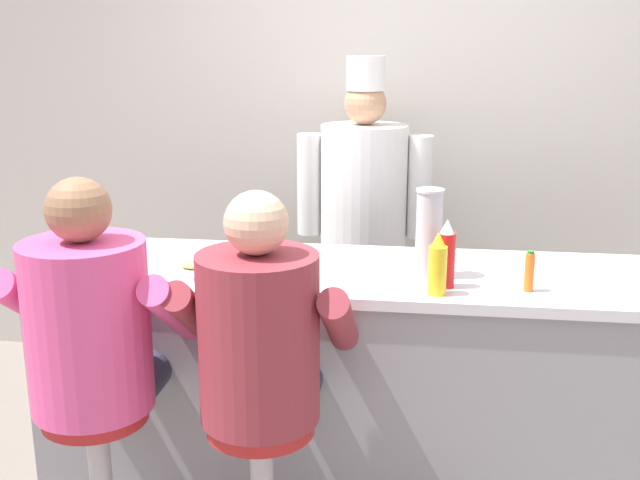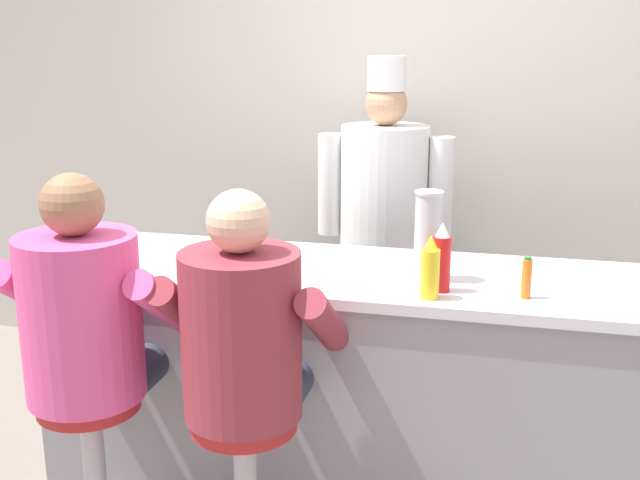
# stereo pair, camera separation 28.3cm
# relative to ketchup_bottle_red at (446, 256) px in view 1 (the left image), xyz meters

# --- Properties ---
(wall_back) EXTENTS (10.00, 0.06, 2.70)m
(wall_back) POSITION_rel_ketchup_bottle_red_xyz_m (-0.19, 1.52, 0.27)
(wall_back) COLOR beige
(wall_back) RESTS_ON ground_plane
(diner_counter) EXTENTS (2.77, 0.71, 0.97)m
(diner_counter) POSITION_rel_ketchup_bottle_red_xyz_m (-0.19, 0.18, -0.60)
(diner_counter) COLOR gray
(diner_counter) RESTS_ON ground_plane
(ketchup_bottle_red) EXTENTS (0.06, 0.06, 0.25)m
(ketchup_bottle_red) POSITION_rel_ketchup_bottle_red_xyz_m (0.00, 0.00, 0.00)
(ketchup_bottle_red) COLOR red
(ketchup_bottle_red) RESTS_ON diner_counter
(mustard_bottle_yellow) EXTENTS (0.06, 0.06, 0.22)m
(mustard_bottle_yellow) POSITION_rel_ketchup_bottle_red_xyz_m (-0.03, -0.09, -0.01)
(mustard_bottle_yellow) COLOR yellow
(mustard_bottle_yellow) RESTS_ON diner_counter
(hot_sauce_bottle_orange) EXTENTS (0.03, 0.03, 0.15)m
(hot_sauce_bottle_orange) POSITION_rel_ketchup_bottle_red_xyz_m (0.29, -0.01, -0.05)
(hot_sauce_bottle_orange) COLOR orange
(hot_sauce_bottle_orange) RESTS_ON diner_counter
(breakfast_plate) EXTENTS (0.22, 0.22, 0.04)m
(breakfast_plate) POSITION_rel_ketchup_bottle_red_xyz_m (-0.94, 0.05, -0.10)
(breakfast_plate) COLOR white
(breakfast_plate) RESTS_ON diner_counter
(cereal_bowl) EXTENTS (0.17, 0.17, 0.05)m
(cereal_bowl) POSITION_rel_ketchup_bottle_red_xyz_m (-1.42, -0.08, -0.09)
(cereal_bowl) COLOR #4C7FB7
(cereal_bowl) RESTS_ON diner_counter
(coffee_mug_white) EXTENTS (0.14, 0.09, 0.10)m
(coffee_mug_white) POSITION_rel_ketchup_bottle_red_xyz_m (-1.43, 0.20, -0.07)
(coffee_mug_white) COLOR white
(coffee_mug_white) RESTS_ON diner_counter
(coffee_mug_blue) EXTENTS (0.14, 0.09, 0.09)m
(coffee_mug_blue) POSITION_rel_ketchup_bottle_red_xyz_m (-0.68, 0.15, -0.07)
(coffee_mug_blue) COLOR #4C7AB2
(coffee_mug_blue) RESTS_ON diner_counter
(cup_stack_steel) EXTENTS (0.10, 0.10, 0.33)m
(cup_stack_steel) POSITION_rel_ketchup_bottle_red_xyz_m (-0.06, 0.12, 0.05)
(cup_stack_steel) COLOR #B7BABF
(cup_stack_steel) RESTS_ON diner_counter
(diner_seated_pink) EXTENTS (0.60, 0.60, 1.41)m
(diner_seated_pink) POSITION_rel_ketchup_bottle_red_xyz_m (-1.15, -0.40, -0.21)
(diner_seated_pink) COLOR #B2B5BA
(diner_seated_pink) RESTS_ON ground_plane
(diner_seated_maroon) EXTENTS (0.58, 0.58, 1.38)m
(diner_seated_maroon) POSITION_rel_ketchup_bottle_red_xyz_m (-0.58, -0.40, -0.22)
(diner_seated_maroon) COLOR #B2B5BA
(diner_seated_maroon) RESTS_ON ground_plane
(cook_in_whites_near) EXTENTS (0.68, 0.44, 1.75)m
(cook_in_whites_near) POSITION_rel_ketchup_bottle_red_xyz_m (-0.38, 1.15, -0.12)
(cook_in_whites_near) COLOR #232328
(cook_in_whites_near) RESTS_ON ground_plane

